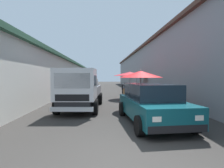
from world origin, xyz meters
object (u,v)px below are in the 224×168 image
fruit_stall_near_right (137,78)px  delivery_truck (79,91)px  fruit_stall_near_left (141,80)px  vendor_by_crates (97,84)px  vendor_in_shade (65,89)px  hatchback_car (151,103)px  parked_scooter (125,90)px  fruit_stall_far_right (130,77)px  plastic_stool (86,96)px

fruit_stall_near_right → delivery_truck: fruit_stall_near_right is taller
fruit_stall_near_left → fruit_stall_near_right: bearing=-9.6°
vendor_by_crates → vendor_in_shade: bearing=168.5°
fruit_stall_near_left → hatchback_car: fruit_stall_near_left is taller
parked_scooter → vendor_in_shade: bearing=138.2°
fruit_stall_near_left → parked_scooter: (7.71, -0.20, -1.13)m
fruit_stall_near_right → vendor_in_shade: bearing=137.5°
delivery_truck → parked_scooter: bearing=-22.8°
hatchback_car → vendor_by_crates: 13.71m
fruit_stall_near_left → fruit_stall_far_right: size_ratio=0.86×
fruit_stall_far_right → vendor_by_crates: bearing=23.4°
fruit_stall_near_right → plastic_stool: bearing=136.5°
plastic_stool → fruit_stall_near_right: bearing=-43.5°
hatchback_car → vendor_by_crates: (13.47, 2.52, 0.14)m
fruit_stall_near_right → delivery_truck: bearing=153.3°
hatchback_car → vendor_in_shade: 6.57m
fruit_stall_near_right → vendor_by_crates: (1.98, 4.21, -0.71)m
delivery_truck → plastic_stool: 4.37m
hatchback_car → parked_scooter: size_ratio=2.43×
parked_scooter → delivery_truck: bearing=157.2°
fruit_stall_near_right → hatchback_car: size_ratio=0.58×
delivery_truck → vendor_in_shade: delivery_truck is taller
fruit_stall_near_right → vendor_by_crates: size_ratio=1.53×
fruit_stall_near_left → vendor_in_shade: bearing=59.8°
fruit_stall_far_right → hatchback_car: (-7.04, 0.26, -0.94)m
vendor_by_crates → vendor_in_shade: (-8.46, 1.72, 0.08)m
fruit_stall_near_left → delivery_truck: bearing=94.4°
hatchback_car → fruit_stall_far_right: bearing=-2.1°
vendor_by_crates → fruit_stall_far_right: bearing=-156.6°
fruit_stall_far_right → hatchback_car: size_ratio=0.64×
fruit_stall_near_left → fruit_stall_far_right: bearing=-1.3°
fruit_stall_near_left → plastic_stool: fruit_stall_near_left is taller
hatchback_car → plastic_stool: (6.52, 3.03, -0.41)m
fruit_stall_near_left → delivery_truck: size_ratio=0.44×
hatchback_car → parked_scooter: 10.18m
fruit_stall_near_right → parked_scooter: 2.20m
vendor_by_crates → plastic_stool: vendor_by_crates is taller
hatchback_car → vendor_by_crates: vendor_by_crates is taller
fruit_stall_far_right → fruit_stall_near_right: bearing=-17.8°
hatchback_car → parked_scooter: hatchback_car is taller
fruit_stall_near_right → parked_scooter: (-1.33, 1.34, -1.14)m
fruit_stall_near_right → hatchback_car: fruit_stall_near_right is taller
vendor_by_crates → fruit_stall_near_right: bearing=-115.1°
delivery_truck → vendor_in_shade: bearing=24.3°
parked_scooter → plastic_stool: size_ratio=3.82×
fruit_stall_near_right → fruit_stall_near_left: 9.17m
fruit_stall_near_left → vendor_by_crates: 11.36m
vendor_in_shade → plastic_stool: size_ratio=3.78×
vendor_in_shade → fruit_stall_near_left: bearing=-120.2°
delivery_truck → plastic_stool: size_ratio=11.52×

